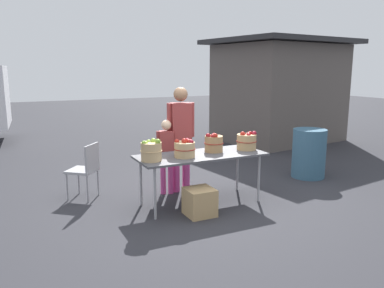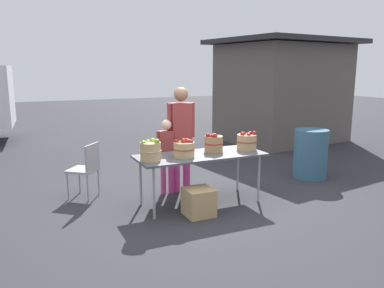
{
  "view_description": "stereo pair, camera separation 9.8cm",
  "coord_description": "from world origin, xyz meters",
  "px_view_note": "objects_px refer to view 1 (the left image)",
  "views": [
    {
      "loc": [
        -2.49,
        -4.92,
        2.0
      ],
      "look_at": [
        0.0,
        0.3,
        0.85
      ],
      "focal_mm": 36.1,
      "sensor_mm": 36.0,
      "label": 1
    },
    {
      "loc": [
        -2.41,
        -4.96,
        2.0
      ],
      "look_at": [
        0.0,
        0.3,
        0.85
      ],
      "focal_mm": 36.1,
      "sensor_mm": 36.0,
      "label": 2
    }
  ],
  "objects_px": {
    "apple_basket_red_2": "(247,141)",
    "apple_basket_red_0": "(185,149)",
    "vendor_adult": "(181,131)",
    "trash_barrel": "(309,153)",
    "folding_chair": "(86,166)",
    "apple_basket_green_0": "(151,151)",
    "produce_crate": "(200,202)",
    "apple_basket_red_1": "(214,143)",
    "market_table": "(201,157)",
    "child_customer": "(167,151)"
  },
  "relations": [
    {
      "from": "apple_basket_green_0",
      "to": "vendor_adult",
      "type": "height_order",
      "value": "vendor_adult"
    },
    {
      "from": "apple_basket_red_2",
      "to": "folding_chair",
      "type": "distance_m",
      "value": 2.5
    },
    {
      "from": "apple_basket_red_0",
      "to": "produce_crate",
      "type": "height_order",
      "value": "apple_basket_red_0"
    },
    {
      "from": "apple_basket_red_2",
      "to": "produce_crate",
      "type": "xyz_separation_m",
      "value": [
        -1.02,
        -0.43,
        -0.69
      ]
    },
    {
      "from": "vendor_adult",
      "to": "trash_barrel",
      "type": "xyz_separation_m",
      "value": [
        2.47,
        -0.25,
        -0.55
      ]
    },
    {
      "from": "apple_basket_red_1",
      "to": "apple_basket_green_0",
      "type": "bearing_deg",
      "value": -172.57
    },
    {
      "from": "apple_basket_green_0",
      "to": "child_customer",
      "type": "relative_size",
      "value": 0.26
    },
    {
      "from": "child_customer",
      "to": "folding_chair",
      "type": "distance_m",
      "value": 1.26
    },
    {
      "from": "apple_basket_red_2",
      "to": "apple_basket_red_1",
      "type": "bearing_deg",
      "value": 172.49
    },
    {
      "from": "market_table",
      "to": "apple_basket_red_0",
      "type": "xyz_separation_m",
      "value": [
        -0.28,
        -0.05,
        0.17
      ]
    },
    {
      "from": "apple_basket_red_1",
      "to": "produce_crate",
      "type": "xyz_separation_m",
      "value": [
        -0.48,
        -0.5,
        -0.7
      ]
    },
    {
      "from": "vendor_adult",
      "to": "child_customer",
      "type": "bearing_deg",
      "value": 14.59
    },
    {
      "from": "apple_basket_green_0",
      "to": "folding_chair",
      "type": "relative_size",
      "value": 0.36
    },
    {
      "from": "apple_basket_red_1",
      "to": "produce_crate",
      "type": "relative_size",
      "value": 0.79
    },
    {
      "from": "market_table",
      "to": "apple_basket_green_0",
      "type": "distance_m",
      "value": 0.81
    },
    {
      "from": "child_customer",
      "to": "apple_basket_red_0",
      "type": "bearing_deg",
      "value": 108.98
    },
    {
      "from": "trash_barrel",
      "to": "produce_crate",
      "type": "relative_size",
      "value": 2.37
    },
    {
      "from": "child_customer",
      "to": "folding_chair",
      "type": "bearing_deg",
      "value": 3.39
    },
    {
      "from": "apple_basket_red_2",
      "to": "apple_basket_red_0",
      "type": "bearing_deg",
      "value": -177.1
    },
    {
      "from": "folding_chair",
      "to": "apple_basket_green_0",
      "type": "bearing_deg",
      "value": 73.66
    },
    {
      "from": "folding_chair",
      "to": "child_customer",
      "type": "bearing_deg",
      "value": 113.95
    },
    {
      "from": "apple_basket_red_0",
      "to": "apple_basket_red_2",
      "type": "bearing_deg",
      "value": 2.9
    },
    {
      "from": "apple_basket_green_0",
      "to": "apple_basket_red_1",
      "type": "height_order",
      "value": "apple_basket_green_0"
    },
    {
      "from": "market_table",
      "to": "child_customer",
      "type": "relative_size",
      "value": 1.59
    },
    {
      "from": "apple_basket_red_2",
      "to": "vendor_adult",
      "type": "relative_size",
      "value": 0.19
    },
    {
      "from": "apple_basket_red_0",
      "to": "apple_basket_red_1",
      "type": "height_order",
      "value": "apple_basket_red_1"
    },
    {
      "from": "child_customer",
      "to": "produce_crate",
      "type": "bearing_deg",
      "value": 111.68
    },
    {
      "from": "vendor_adult",
      "to": "produce_crate",
      "type": "height_order",
      "value": "vendor_adult"
    },
    {
      "from": "trash_barrel",
      "to": "apple_basket_red_0",
      "type": "bearing_deg",
      "value": -170.37
    },
    {
      "from": "apple_basket_red_0",
      "to": "child_customer",
      "type": "xyz_separation_m",
      "value": [
        -0.01,
        0.68,
        -0.17
      ]
    },
    {
      "from": "apple_basket_red_0",
      "to": "market_table",
      "type": "bearing_deg",
      "value": 10.57
    },
    {
      "from": "apple_basket_red_0",
      "to": "trash_barrel",
      "type": "height_order",
      "value": "apple_basket_red_0"
    },
    {
      "from": "apple_basket_red_1",
      "to": "child_customer",
      "type": "distance_m",
      "value": 0.8
    },
    {
      "from": "apple_basket_red_2",
      "to": "child_customer",
      "type": "bearing_deg",
      "value": 149.83
    },
    {
      "from": "apple_basket_green_0",
      "to": "produce_crate",
      "type": "relative_size",
      "value": 0.82
    },
    {
      "from": "market_table",
      "to": "apple_basket_red_2",
      "type": "height_order",
      "value": "apple_basket_red_2"
    },
    {
      "from": "vendor_adult",
      "to": "produce_crate",
      "type": "distance_m",
      "value": 1.36
    },
    {
      "from": "apple_basket_red_2",
      "to": "trash_barrel",
      "type": "distance_m",
      "value": 1.75
    },
    {
      "from": "child_customer",
      "to": "trash_barrel",
      "type": "bearing_deg",
      "value": -166.11
    },
    {
      "from": "folding_chair",
      "to": "produce_crate",
      "type": "bearing_deg",
      "value": 81.47
    },
    {
      "from": "vendor_adult",
      "to": "market_table",
      "type": "bearing_deg",
      "value": 101.72
    },
    {
      "from": "apple_basket_red_0",
      "to": "trash_barrel",
      "type": "xyz_separation_m",
      "value": [
        2.72,
        0.46,
        -0.42
      ]
    },
    {
      "from": "market_table",
      "to": "folding_chair",
      "type": "distance_m",
      "value": 1.78
    },
    {
      "from": "produce_crate",
      "to": "apple_basket_red_1",
      "type": "bearing_deg",
      "value": 45.87
    },
    {
      "from": "market_table",
      "to": "apple_basket_red_2",
      "type": "distance_m",
      "value": 0.81
    },
    {
      "from": "apple_basket_red_1",
      "to": "vendor_adult",
      "type": "distance_m",
      "value": 0.66
    },
    {
      "from": "apple_basket_red_1",
      "to": "folding_chair",
      "type": "relative_size",
      "value": 0.35
    },
    {
      "from": "market_table",
      "to": "child_customer",
      "type": "height_order",
      "value": "child_customer"
    },
    {
      "from": "apple_basket_green_0",
      "to": "apple_basket_red_0",
      "type": "relative_size",
      "value": 0.99
    },
    {
      "from": "vendor_adult",
      "to": "apple_basket_red_1",
      "type": "bearing_deg",
      "value": 125.02
    }
  ]
}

